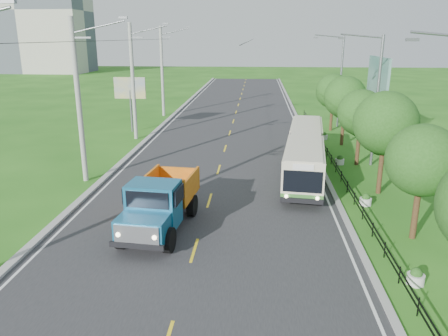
# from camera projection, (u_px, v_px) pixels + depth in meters

# --- Properties ---
(ground) EXTENTS (240.00, 240.00, 0.00)m
(ground) POSITION_uv_depth(u_px,v_px,m) (194.00, 251.00, 18.83)
(ground) COLOR #225C15
(ground) RESTS_ON ground
(road) EXTENTS (14.00, 120.00, 0.02)m
(road) POSITION_uv_depth(u_px,v_px,m) (227.00, 143.00, 37.92)
(road) COLOR #28282B
(road) RESTS_ON ground
(curb_left) EXTENTS (0.40, 120.00, 0.15)m
(curb_left) POSITION_uv_depth(u_px,v_px,m) (145.00, 141.00, 38.43)
(curb_left) COLOR #9E9E99
(curb_left) RESTS_ON ground
(curb_right) EXTENTS (0.30, 120.00, 0.10)m
(curb_right) POSITION_uv_depth(u_px,v_px,m) (310.00, 144.00, 37.38)
(curb_right) COLOR #9E9E99
(curb_right) RESTS_ON ground
(edge_line_left) EXTENTS (0.12, 120.00, 0.00)m
(edge_line_left) POSITION_uv_depth(u_px,v_px,m) (152.00, 141.00, 38.40)
(edge_line_left) COLOR silver
(edge_line_left) RESTS_ON road
(edge_line_right) EXTENTS (0.12, 120.00, 0.00)m
(edge_line_right) POSITION_uv_depth(u_px,v_px,m) (304.00, 144.00, 37.43)
(edge_line_right) COLOR silver
(edge_line_right) RESTS_ON road
(centre_dash) EXTENTS (0.12, 2.20, 0.00)m
(centre_dash) POSITION_uv_depth(u_px,v_px,m) (194.00, 250.00, 18.82)
(centre_dash) COLOR yellow
(centre_dash) RESTS_ON road
(railing_right) EXTENTS (0.04, 40.00, 0.60)m
(railing_right) POSITION_uv_depth(u_px,v_px,m) (331.00, 160.00, 31.52)
(railing_right) COLOR black
(railing_right) RESTS_ON ground
(pole_near) EXTENTS (3.51, 0.32, 10.00)m
(pole_near) POSITION_uv_depth(u_px,v_px,m) (79.00, 101.00, 26.55)
(pole_near) COLOR gray
(pole_near) RESTS_ON ground
(pole_mid) EXTENTS (3.51, 0.32, 10.00)m
(pole_mid) POSITION_uv_depth(u_px,v_px,m) (133.00, 82.00, 38.01)
(pole_mid) COLOR gray
(pole_mid) RESTS_ON ground
(pole_far) EXTENTS (3.51, 0.32, 10.00)m
(pole_far) POSITION_uv_depth(u_px,v_px,m) (162.00, 71.00, 49.46)
(pole_far) COLOR gray
(pole_far) RESTS_ON ground
(tree_second) EXTENTS (3.18, 3.26, 5.30)m
(tree_second) POSITION_uv_depth(u_px,v_px,m) (422.00, 163.00, 19.13)
(tree_second) COLOR #382314
(tree_second) RESTS_ON ground
(tree_third) EXTENTS (3.60, 3.62, 6.00)m
(tree_third) POSITION_uv_depth(u_px,v_px,m) (386.00, 126.00, 24.72)
(tree_third) COLOR #382314
(tree_third) RESTS_ON ground
(tree_fourth) EXTENTS (3.24, 3.31, 5.40)m
(tree_fourth) POSITION_uv_depth(u_px,v_px,m) (361.00, 115.00, 30.57)
(tree_fourth) COLOR #382314
(tree_fourth) RESTS_ON ground
(tree_fifth) EXTENTS (3.48, 3.52, 5.80)m
(tree_fifth) POSITION_uv_depth(u_px,v_px,m) (345.00, 99.00, 36.22)
(tree_fifth) COLOR #382314
(tree_fifth) RESTS_ON ground
(tree_back) EXTENTS (3.30, 3.36, 5.50)m
(tree_back) POSITION_uv_depth(u_px,v_px,m) (333.00, 93.00, 42.00)
(tree_back) COLOR #382314
(tree_back) RESTS_ON ground
(streetlight_mid) EXTENTS (3.02, 0.20, 9.07)m
(streetlight_mid) POSITION_uv_depth(u_px,v_px,m) (375.00, 97.00, 30.00)
(streetlight_mid) COLOR slate
(streetlight_mid) RESTS_ON ground
(streetlight_far) EXTENTS (3.02, 0.20, 9.07)m
(streetlight_far) POSITION_uv_depth(u_px,v_px,m) (339.00, 78.00, 43.36)
(streetlight_far) COLOR slate
(streetlight_far) RESTS_ON ground
(planter_front) EXTENTS (0.64, 0.64, 0.67)m
(planter_front) POSITION_uv_depth(u_px,v_px,m) (416.00, 277.00, 16.21)
(planter_front) COLOR silver
(planter_front) RESTS_ON ground
(planter_near) EXTENTS (0.64, 0.64, 0.67)m
(planter_near) POSITION_uv_depth(u_px,v_px,m) (366.00, 200.00, 23.84)
(planter_near) COLOR silver
(planter_near) RESTS_ON ground
(planter_mid) EXTENTS (0.64, 0.64, 0.67)m
(planter_mid) POSITION_uv_depth(u_px,v_px,m) (340.00, 160.00, 31.48)
(planter_mid) COLOR silver
(planter_mid) RESTS_ON ground
(planter_far) EXTENTS (0.64, 0.64, 0.67)m
(planter_far) POSITION_uv_depth(u_px,v_px,m) (324.00, 136.00, 39.12)
(planter_far) COLOR silver
(planter_far) RESTS_ON ground
(billboard_left) EXTENTS (3.00, 0.20, 5.20)m
(billboard_left) POSITION_uv_depth(u_px,v_px,m) (130.00, 91.00, 41.32)
(billboard_left) COLOR slate
(billboard_left) RESTS_ON ground
(billboard_right) EXTENTS (0.24, 6.00, 7.30)m
(billboard_right) POSITION_uv_depth(u_px,v_px,m) (378.00, 82.00, 35.47)
(billboard_right) COLOR slate
(billboard_right) RESTS_ON ground
(apartment_near) EXTENTS (28.00, 14.00, 30.00)m
(apartment_near) POSITION_uv_depth(u_px,v_px,m) (29.00, 11.00, 109.21)
(apartment_near) COLOR #B7B2A3
(apartment_near) RESTS_ON ground
(bus) EXTENTS (3.85, 14.03, 2.68)m
(bus) POSITION_uv_depth(u_px,v_px,m) (305.00, 150.00, 29.04)
(bus) COLOR #36712D
(bus) RESTS_ON ground
(dump_truck) EXTENTS (2.98, 6.46, 2.63)m
(dump_truck) POSITION_uv_depth(u_px,v_px,m) (160.00, 200.00, 20.50)
(dump_truck) COLOR #14577B
(dump_truck) RESTS_ON ground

